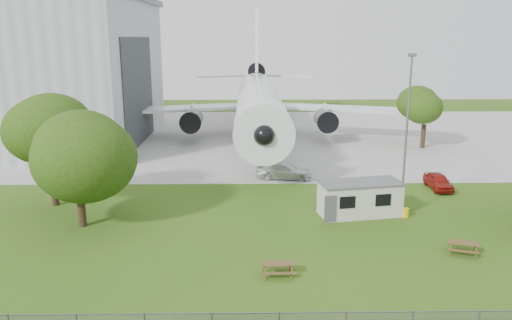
{
  "coord_description": "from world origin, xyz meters",
  "views": [
    {
      "loc": [
        -3.34,
        -29.39,
        13.17
      ],
      "look_at": [
        -2.76,
        8.0,
        4.0
      ],
      "focal_mm": 35.0,
      "sensor_mm": 36.0,
      "label": 1
    }
  ],
  "objects_px": {
    "picnic_west": "(278,275)",
    "airliner": "(258,100)",
    "picnic_east": "(462,254)",
    "site_cabin": "(360,198)"
  },
  "relations": [
    {
      "from": "airliner",
      "to": "picnic_east",
      "type": "xyz_separation_m",
      "value": [
        12.05,
        -36.44,
        -5.27
      ]
    },
    {
      "from": "picnic_west",
      "to": "picnic_east",
      "type": "relative_size",
      "value": 1.0
    },
    {
      "from": "airliner",
      "to": "picnic_west",
      "type": "bearing_deg",
      "value": -89.56
    },
    {
      "from": "airliner",
      "to": "picnic_west",
      "type": "distance_m",
      "value": 39.55
    },
    {
      "from": "picnic_east",
      "to": "airliner",
      "type": "bearing_deg",
      "value": 126.94
    },
    {
      "from": "picnic_west",
      "to": "airliner",
      "type": "bearing_deg",
      "value": 88.07
    },
    {
      "from": "picnic_west",
      "to": "site_cabin",
      "type": "bearing_deg",
      "value": 53.16
    },
    {
      "from": "site_cabin",
      "to": "picnic_east",
      "type": "distance_m",
      "value": 8.81
    },
    {
      "from": "airliner",
      "to": "site_cabin",
      "type": "bearing_deg",
      "value": -76.3
    },
    {
      "from": "site_cabin",
      "to": "picnic_west",
      "type": "bearing_deg",
      "value": -124.47
    }
  ]
}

